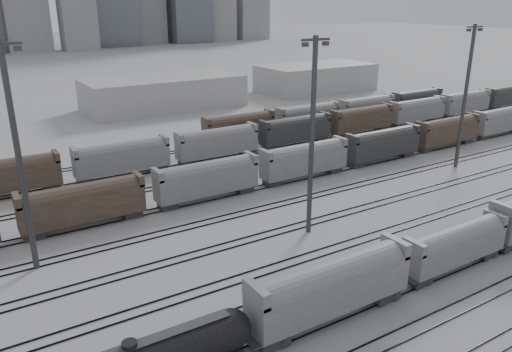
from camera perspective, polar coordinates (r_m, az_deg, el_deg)
ground at (r=53.74m, az=19.60°, el=-11.60°), size 900.00×900.00×0.00m
tracks at (r=64.40m, az=7.55°, el=-5.14°), size 220.00×71.50×0.16m
hopper_car_a at (r=44.48m, az=8.58°, el=-12.20°), size 15.97×3.17×5.71m
hopper_car_b at (r=55.86m, az=21.83°, el=-7.21°), size 13.40×2.66×4.79m
light_mast_b at (r=53.83m, az=-25.53°, el=2.16°), size 3.75×0.60×23.46m
light_mast_c at (r=57.41m, az=6.43°, el=4.81°), size 3.71×0.59×23.19m
light_mast_d at (r=88.37m, az=22.83°, el=8.62°), size 3.73×0.60×23.29m
bg_string_near at (r=78.67m, az=5.53°, el=1.68°), size 151.00×3.00×5.60m
bg_string_mid at (r=96.74m, az=4.54°, el=5.10°), size 151.00×3.00×5.60m
bg_string_far at (r=113.52m, az=9.34°, el=7.06°), size 66.00×3.00×5.60m
warehouse_mid at (r=133.29m, az=-10.49°, el=9.35°), size 40.00×18.00×8.00m
warehouse_right at (r=158.25m, az=6.85°, el=11.09°), size 35.00×18.00×8.00m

